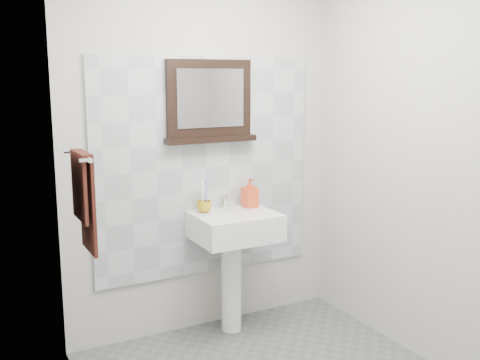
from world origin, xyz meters
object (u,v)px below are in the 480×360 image
object	(u,v)px
soap_dispenser	(250,193)
hand_towel	(84,194)
framed_mirror	(209,103)
toothbrush_cup	(204,207)
pedestal_sink	(234,239)

from	to	relation	value
soap_dispenser	hand_towel	distance (m)	1.30
soap_dispenser	framed_mirror	distance (m)	0.69
framed_mirror	toothbrush_cup	bearing A→B (deg)	-136.76
toothbrush_cup	framed_mirror	world-z (taller)	framed_mirror
soap_dispenser	hand_towel	world-z (taller)	hand_towel
framed_mirror	hand_towel	bearing A→B (deg)	-154.62
soap_dispenser	pedestal_sink	bearing A→B (deg)	-153.79
hand_towel	toothbrush_cup	bearing A→B (deg)	23.33
hand_towel	pedestal_sink	bearing A→B (deg)	14.35
soap_dispenser	hand_towel	size ratio (longest dim) A/B	0.38
pedestal_sink	framed_mirror	xyz separation A→B (m)	(-0.09, 0.19, 0.91)
pedestal_sink	hand_towel	xyz separation A→B (m)	(-1.05, -0.27, 0.47)
pedestal_sink	framed_mirror	world-z (taller)	framed_mirror
hand_towel	soap_dispenser	bearing A→B (deg)	16.89
pedestal_sink	hand_towel	bearing A→B (deg)	-165.65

